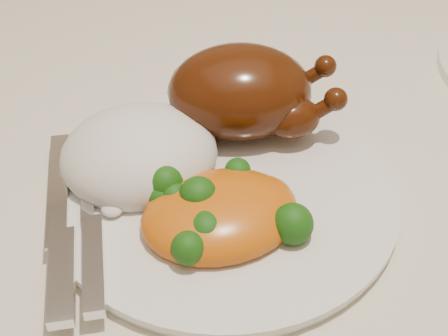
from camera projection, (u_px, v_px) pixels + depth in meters
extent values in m
cube|color=brown|center=(270.00, 167.00, 0.59)|extent=(1.60, 0.90, 0.04)
cube|color=beige|center=(272.00, 147.00, 0.57)|extent=(1.72, 1.02, 0.01)
cylinder|color=silver|center=(224.00, 192.00, 0.51)|extent=(0.37, 0.37, 0.01)
ellipsoid|color=#421B07|center=(240.00, 92.00, 0.54)|extent=(0.14, 0.12, 0.08)
ellipsoid|color=#421B07|center=(231.00, 78.00, 0.53)|extent=(0.07, 0.05, 0.03)
ellipsoid|color=#421B07|center=(293.00, 118.00, 0.53)|extent=(0.05, 0.04, 0.04)
sphere|color=#421B07|center=(336.00, 99.00, 0.52)|extent=(0.02, 0.02, 0.02)
ellipsoid|color=#421B07|center=(285.00, 84.00, 0.57)|extent=(0.05, 0.04, 0.04)
sphere|color=#421B07|center=(325.00, 66.00, 0.56)|extent=(0.02, 0.02, 0.02)
sphere|color=#421B07|center=(193.00, 125.00, 0.53)|extent=(0.03, 0.03, 0.03)
sphere|color=#421B07|center=(192.00, 86.00, 0.57)|extent=(0.03, 0.03, 0.03)
ellipsoid|color=white|center=(140.00, 155.00, 0.52)|extent=(0.13, 0.12, 0.07)
ellipsoid|color=#D7620D|center=(220.00, 215.00, 0.47)|extent=(0.13, 0.10, 0.04)
ellipsoid|color=#D7620D|center=(258.00, 199.00, 0.48)|extent=(0.06, 0.05, 0.03)
ellipsoid|color=#0D3A09|center=(200.00, 204.00, 0.48)|extent=(0.03, 0.03, 0.03)
ellipsoid|color=#0D3A09|center=(188.00, 248.00, 0.44)|extent=(0.02, 0.02, 0.03)
ellipsoid|color=#0D3A09|center=(222.00, 209.00, 0.47)|extent=(0.02, 0.02, 0.02)
ellipsoid|color=#0D3A09|center=(173.00, 196.00, 0.48)|extent=(0.02, 0.02, 0.02)
ellipsoid|color=#0D3A09|center=(165.00, 183.00, 0.48)|extent=(0.03, 0.03, 0.03)
ellipsoid|color=#0D3A09|center=(162.00, 194.00, 0.48)|extent=(0.03, 0.03, 0.02)
ellipsoid|color=#0D3A09|center=(206.00, 228.00, 0.45)|extent=(0.03, 0.03, 0.03)
ellipsoid|color=#0D3A09|center=(198.00, 194.00, 0.47)|extent=(0.03, 0.03, 0.03)
ellipsoid|color=#0D3A09|center=(293.00, 224.00, 0.46)|extent=(0.03, 0.03, 0.03)
ellipsoid|color=#0D3A09|center=(238.00, 170.00, 0.50)|extent=(0.02, 0.02, 0.02)
ellipsoid|color=#0D3A09|center=(174.00, 195.00, 0.48)|extent=(0.02, 0.02, 0.02)
ellipsoid|color=#0D3A09|center=(206.00, 233.00, 0.45)|extent=(0.03, 0.03, 0.03)
cube|color=silver|center=(58.00, 187.00, 0.50)|extent=(0.02, 0.13, 0.00)
cube|color=silver|center=(62.00, 275.00, 0.43)|extent=(0.02, 0.08, 0.01)
cube|color=silver|center=(94.00, 264.00, 0.44)|extent=(0.02, 0.09, 0.01)
cube|color=silver|center=(86.00, 182.00, 0.51)|extent=(0.02, 0.10, 0.00)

